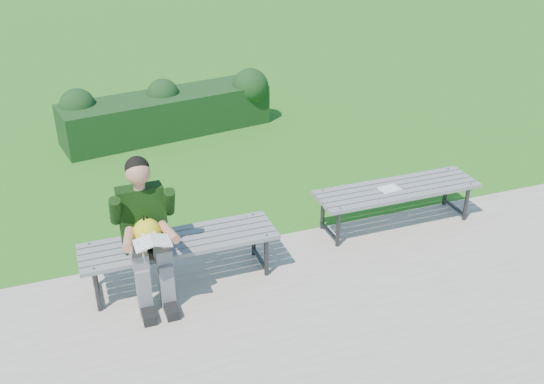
{
  "coord_description": "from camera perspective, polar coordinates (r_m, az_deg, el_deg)",
  "views": [
    {
      "loc": [
        -1.69,
        -5.16,
        3.41
      ],
      "look_at": [
        0.12,
        -0.25,
        0.69
      ],
      "focal_mm": 40.0,
      "sensor_mm": 36.0,
      "label": 1
    }
  ],
  "objects": [
    {
      "name": "hedge",
      "position": [
        9.17,
        -9.67,
        7.64
      ],
      "size": [
        3.21,
        1.27,
        0.85
      ],
      "color": "#163E17",
      "rests_on": "ground"
    },
    {
      "name": "paper_sheet",
      "position": [
        6.56,
        10.98,
        0.31
      ],
      "size": [
        0.24,
        0.18,
        0.01
      ],
      "color": "white",
      "rests_on": "bench_right"
    },
    {
      "name": "bench_left",
      "position": [
        5.64,
        -8.7,
        -4.94
      ],
      "size": [
        1.8,
        0.5,
        0.46
      ],
      "color": "gray",
      "rests_on": "walkway"
    },
    {
      "name": "bench_right",
      "position": [
        6.63,
        11.69,
        0.0
      ],
      "size": [
        1.8,
        0.5,
        0.46
      ],
      "color": "gray",
      "rests_on": "walkway"
    },
    {
      "name": "ground",
      "position": [
        6.41,
        -1.78,
        -4.71
      ],
      "size": [
        80.0,
        80.0,
        0.0
      ],
      "color": "#367A26",
      "rests_on": "ground"
    },
    {
      "name": "walkway",
      "position": [
        5.1,
        4.73,
        -14.47
      ],
      "size": [
        30.0,
        3.5,
        0.02
      ],
      "color": "beige",
      "rests_on": "ground"
    },
    {
      "name": "seated_boy",
      "position": [
        5.37,
        -11.82,
        -3.3
      ],
      "size": [
        0.56,
        0.76,
        1.31
      ],
      "color": "gray",
      "rests_on": "walkway"
    }
  ]
}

